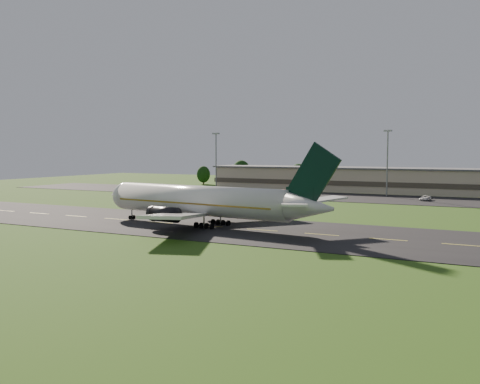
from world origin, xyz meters
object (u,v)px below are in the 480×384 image
at_px(terminal, 401,181).
at_px(service_vehicle_a, 296,193).
at_px(light_mast_west, 216,154).
at_px(service_vehicle_b, 285,191).
at_px(service_vehicle_c, 425,198).
at_px(light_mast_centre, 387,155).
at_px(airliner, 203,201).

relative_size(terminal, service_vehicle_a, 38.27).
bearing_deg(terminal, light_mast_west, -165.24).
height_order(service_vehicle_b, service_vehicle_c, service_vehicle_c).
xyz_separation_m(light_mast_west, service_vehicle_b, (28.09, -3.70, -11.95)).
relative_size(terminal, light_mast_centre, 7.13).
xyz_separation_m(light_mast_west, light_mast_centre, (60.00, 0.00, 0.00)).
relative_size(airliner, light_mast_west, 2.52).
bearing_deg(service_vehicle_c, light_mast_centre, 152.43).
bearing_deg(light_mast_centre, service_vehicle_b, -173.38).
bearing_deg(service_vehicle_b, light_mast_centre, -106.93).
relative_size(service_vehicle_a, service_vehicle_c, 0.75).
bearing_deg(service_vehicle_c, light_mast_west, 179.63).
bearing_deg(terminal, service_vehicle_b, -149.17).
bearing_deg(service_vehicle_b, service_vehicle_c, -119.55).
bearing_deg(light_mast_west, light_mast_centre, 0.00).
distance_m(light_mast_centre, service_vehicle_b, 34.28).
relative_size(airliner, service_vehicle_c, 10.14).
height_order(airliner, light_mast_centre, light_mast_centre).
distance_m(terminal, service_vehicle_a, 36.81).
bearing_deg(light_mast_west, service_vehicle_a, -11.97).
relative_size(terminal, service_vehicle_c, 28.69).
distance_m(service_vehicle_a, service_vehicle_c, 39.55).
xyz_separation_m(terminal, service_vehicle_b, (-33.32, -19.89, -3.21)).
bearing_deg(airliner, service_vehicle_a, 103.67).
distance_m(airliner, service_vehicle_b, 77.90).
distance_m(airliner, light_mast_centre, 82.30).
xyz_separation_m(terminal, service_vehicle_a, (-28.41, -23.18, -3.25)).
xyz_separation_m(service_vehicle_a, service_vehicle_b, (-4.91, 3.29, 0.04)).
relative_size(airliner, terminal, 0.35).
relative_size(airliner, service_vehicle_b, 12.32).
bearing_deg(terminal, service_vehicle_a, -140.79).
bearing_deg(service_vehicle_b, light_mast_west, 58.95).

